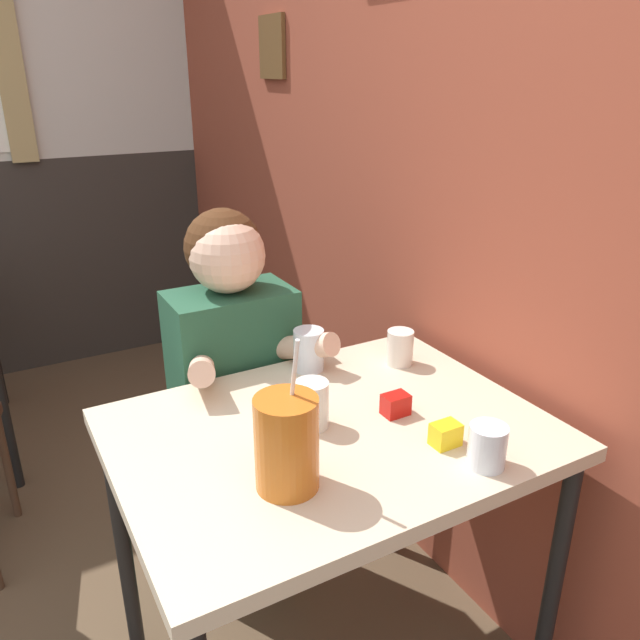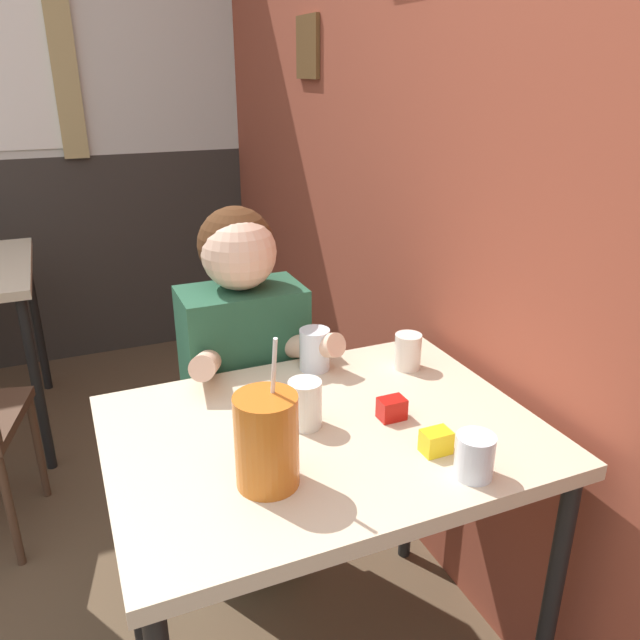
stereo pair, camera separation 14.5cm
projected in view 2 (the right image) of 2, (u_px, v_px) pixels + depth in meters
brick_wall_right at (345, 117)px, 2.28m from camera, size 0.08×4.65×2.70m
back_wall at (11, 103)px, 3.01m from camera, size 5.20×0.09×2.70m
main_table at (324, 459)px, 1.41m from camera, size 0.94×0.71×0.77m
person_seated at (246, 395)px, 1.83m from camera, size 0.42×0.41×1.18m
cocktail_pitcher at (267, 441)px, 1.16m from camera, size 0.12×0.12×0.31m
glass_near_pitcher at (475, 456)px, 1.20m from camera, size 0.08×0.08×0.09m
glass_center at (305, 404)px, 1.37m from camera, size 0.08×0.08×0.11m
glass_far_side at (408, 351)px, 1.65m from camera, size 0.07×0.07×0.10m
glass_by_brick at (315, 349)px, 1.64m from camera, size 0.08×0.08×0.11m
condiment_ketchup at (392, 409)px, 1.41m from camera, size 0.06×0.04×0.05m
condiment_mustard at (436, 442)px, 1.29m from camera, size 0.06×0.04×0.05m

